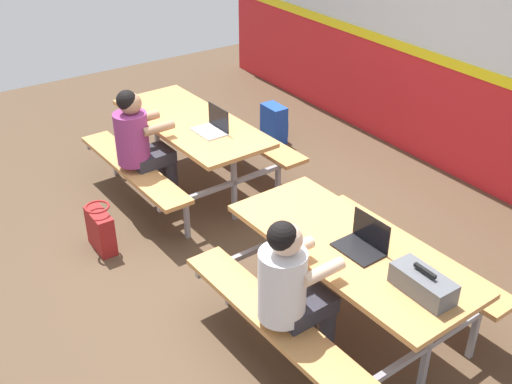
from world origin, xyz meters
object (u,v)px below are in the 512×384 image
(laptop_silver, at_px, (212,127))
(picnic_table_right, at_px, (348,265))
(toolbox_grey, at_px, (423,283))
(tote_bag_bright, at_px, (101,230))
(picnic_table_left, at_px, (191,136))
(student_further, at_px, (292,286))
(laptop_dark, at_px, (363,243))
(student_nearer, at_px, (140,140))
(backpack_dark, at_px, (274,124))

(laptop_silver, bearing_deg, picnic_table_right, -4.59)
(picnic_table_right, height_order, toolbox_grey, toolbox_grey)
(tote_bag_bright, bearing_deg, picnic_table_left, 112.15)
(laptop_silver, height_order, tote_bag_bright, laptop_silver)
(student_further, relative_size, tote_bag_bright, 2.81)
(laptop_dark, distance_m, toolbox_grey, 0.54)
(tote_bag_bright, bearing_deg, student_nearer, 123.47)
(backpack_dark, bearing_deg, tote_bag_bright, -70.07)
(picnic_table_right, bearing_deg, toolbox_grey, 2.24)
(student_nearer, distance_m, toolbox_grey, 2.98)
(tote_bag_bright, bearing_deg, student_further, 13.87)
(backpack_dark, xyz_separation_m, tote_bag_bright, (0.90, -2.47, -0.02))
(laptop_silver, bearing_deg, student_nearer, -113.62)
(picnic_table_left, xyz_separation_m, student_nearer, (0.07, -0.55, 0.13))
(laptop_silver, bearing_deg, backpack_dark, 121.07)
(picnic_table_left, bearing_deg, laptop_dark, -1.73)
(picnic_table_left, distance_m, backpack_dark, 1.42)
(picnic_table_right, height_order, student_further, student_further)
(student_nearer, bearing_deg, picnic_table_left, 97.20)
(picnic_table_left, distance_m, tote_bag_bright, 1.32)
(toolbox_grey, relative_size, tote_bag_bright, 0.93)
(picnic_table_left, relative_size, laptop_dark, 5.59)
(laptop_silver, bearing_deg, tote_bag_bright, -83.41)
(toolbox_grey, relative_size, backpack_dark, 0.91)
(laptop_dark, xyz_separation_m, backpack_dark, (-2.90, 1.38, -0.57))
(picnic_table_left, xyz_separation_m, backpack_dark, (-0.42, 1.30, -0.36))
(toolbox_grey, bearing_deg, tote_bag_bright, -157.04)
(toolbox_grey, bearing_deg, student_further, -132.13)
(picnic_table_right, height_order, backpack_dark, picnic_table_right)
(student_further, height_order, tote_bag_bright, student_further)
(picnic_table_left, relative_size, backpack_dark, 4.17)
(student_further, relative_size, laptop_silver, 3.68)
(picnic_table_left, height_order, laptop_silver, laptop_silver)
(toolbox_grey, bearing_deg, picnic_table_right, -177.76)
(picnic_table_left, height_order, student_nearer, student_nearer)
(student_further, distance_m, laptop_dark, 0.60)
(student_further, bearing_deg, picnic_table_right, 99.12)
(student_nearer, distance_m, student_further, 2.42)
(picnic_table_right, distance_m, student_nearer, 2.38)
(laptop_silver, distance_m, laptop_dark, 2.15)
(toolbox_grey, bearing_deg, picnic_table_left, 178.26)
(picnic_table_left, distance_m, laptop_dark, 2.49)
(student_further, xyz_separation_m, tote_bag_bright, (-2.02, -0.50, -0.51))
(student_nearer, bearing_deg, tote_bag_bright, -56.53)
(student_nearer, height_order, tote_bag_bright, student_nearer)
(backpack_dark, height_order, tote_bag_bright, backpack_dark)
(student_nearer, height_order, student_further, same)
(toolbox_grey, xyz_separation_m, tote_bag_bright, (-2.54, -1.08, -0.62))
(picnic_table_left, relative_size, toolbox_grey, 4.59)
(toolbox_grey, bearing_deg, laptop_dark, 178.24)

